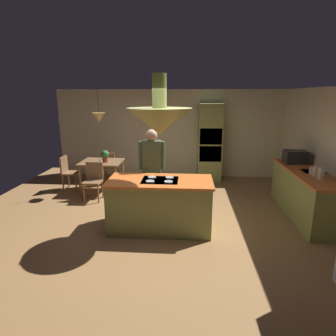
{
  "coord_description": "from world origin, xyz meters",
  "views": [
    {
      "loc": [
        0.49,
        -5.04,
        2.39
      ],
      "look_at": [
        0.1,
        0.4,
        1.0
      ],
      "focal_mm": 30.69,
      "sensor_mm": 36.0,
      "label": 1
    }
  ],
  "objects": [
    {
      "name": "ground",
      "position": [
        0.0,
        0.0,
        0.0
      ],
      "size": [
        8.16,
        8.16,
        0.0
      ],
      "primitive_type": "plane",
      "color": "#9E7042"
    },
    {
      "name": "wall_back",
      "position": [
        0.0,
        3.45,
        1.27
      ],
      "size": [
        6.8,
        0.1,
        2.55
      ],
      "primitive_type": "cube",
      "color": "beige",
      "rests_on": "ground"
    },
    {
      "name": "wall_right",
      "position": [
        3.25,
        0.4,
        1.27
      ],
      "size": [
        0.1,
        7.2,
        2.55
      ],
      "primitive_type": "cube",
      "color": "beige",
      "rests_on": "ground"
    },
    {
      "name": "kitchen_island",
      "position": [
        0.0,
        -0.2,
        0.47
      ],
      "size": [
        1.86,
        0.9,
        0.95
      ],
      "color": "#8C934C",
      "rests_on": "ground"
    },
    {
      "name": "counter_run_right",
      "position": [
        2.84,
        0.6,
        0.48
      ],
      "size": [
        0.73,
        2.39,
        0.93
      ],
      "color": "#8C934C",
      "rests_on": "ground"
    },
    {
      "name": "oven_tower",
      "position": [
        1.1,
        3.04,
        1.08
      ],
      "size": [
        0.66,
        0.62,
        2.17
      ],
      "color": "#8C934C",
      "rests_on": "ground"
    },
    {
      "name": "dining_table",
      "position": [
        -1.7,
        1.9,
        0.65
      ],
      "size": [
        1.02,
        0.87,
        0.76
      ],
      "color": "brown",
      "rests_on": "ground"
    },
    {
      "name": "person_at_island",
      "position": [
        -0.23,
        0.52,
        1.01
      ],
      "size": [
        0.53,
        0.23,
        1.74
      ],
      "color": "tan",
      "rests_on": "ground"
    },
    {
      "name": "range_hood",
      "position": [
        0.0,
        -0.2,
        1.98
      ],
      "size": [
        1.1,
        1.1,
        1.0
      ],
      "color": "#8C934C"
    },
    {
      "name": "pendant_light_over_table",
      "position": [
        -1.7,
        1.9,
        1.86
      ],
      "size": [
        0.32,
        0.32,
        0.82
      ],
      "color": "#E0B266"
    },
    {
      "name": "chair_facing_island",
      "position": [
        -1.7,
        1.25,
        0.5
      ],
      "size": [
        0.4,
        0.4,
        0.87
      ],
      "color": "brown",
      "rests_on": "ground"
    },
    {
      "name": "chair_by_back_wall",
      "position": [
        -1.7,
        2.55,
        0.5
      ],
      "size": [
        0.4,
        0.4,
        0.87
      ],
      "rotation": [
        0.0,
        0.0,
        3.14
      ],
      "color": "brown",
      "rests_on": "ground"
    },
    {
      "name": "chair_at_corner",
      "position": [
        -2.59,
        1.9,
        0.5
      ],
      "size": [
        0.4,
        0.4,
        0.87
      ],
      "rotation": [
        0.0,
        0.0,
        1.57
      ],
      "color": "brown",
      "rests_on": "ground"
    },
    {
      "name": "potted_plant_on_table",
      "position": [
        -1.57,
        1.82,
        0.93
      ],
      "size": [
        0.2,
        0.2,
        0.3
      ],
      "color": "#99382D",
      "rests_on": "dining_table"
    },
    {
      "name": "cup_on_table",
      "position": [
        -1.65,
        1.68,
        0.81
      ],
      "size": [
        0.07,
        0.07,
        0.09
      ],
      "primitive_type": "cylinder",
      "color": "white",
      "rests_on": "dining_table"
    },
    {
      "name": "canister_flour",
      "position": [
        2.84,
        0.01,
        1.04
      ],
      "size": [
        0.11,
        0.11,
        0.21
      ],
      "primitive_type": "cylinder",
      "color": "silver",
      "rests_on": "counter_run_right"
    },
    {
      "name": "canister_sugar",
      "position": [
        2.84,
        0.19,
        1.03
      ],
      "size": [
        0.14,
        0.14,
        0.2
      ],
      "primitive_type": "cylinder",
      "color": "#E0B78C",
      "rests_on": "counter_run_right"
    },
    {
      "name": "canister_tea",
      "position": [
        2.84,
        0.37,
        1.0
      ],
      "size": [
        0.11,
        0.11,
        0.14
      ],
      "primitive_type": "cylinder",
      "color": "silver",
      "rests_on": "counter_run_right"
    },
    {
      "name": "microwave_on_counter",
      "position": [
        2.84,
        1.3,
        1.07
      ],
      "size": [
        0.46,
        0.36,
        0.28
      ],
      "primitive_type": "cube",
      "color": "#232326",
      "rests_on": "counter_run_right"
    }
  ]
}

